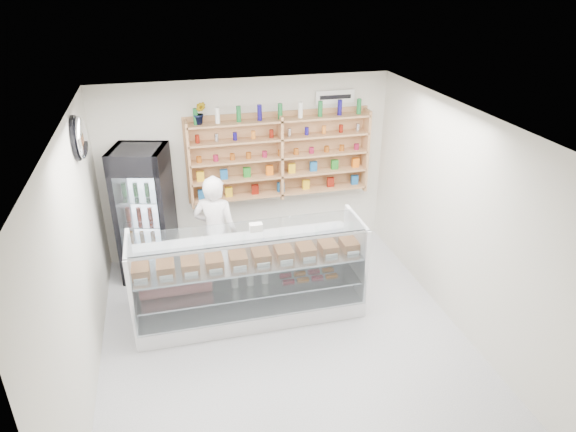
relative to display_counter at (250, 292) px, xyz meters
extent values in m
plane|color=silver|center=(0.33, -0.63, -0.36)|extent=(5.00, 5.00, 0.00)
plane|color=white|center=(0.33, -0.63, 2.44)|extent=(5.00, 5.00, 0.00)
plane|color=beige|center=(0.33, 1.87, 1.04)|extent=(4.50, 0.00, 4.50)
plane|color=beige|center=(0.33, -3.13, 1.04)|extent=(4.50, 0.00, 4.50)
plane|color=beige|center=(-1.92, -0.63, 1.04)|extent=(0.00, 5.00, 5.00)
plane|color=beige|center=(2.58, -0.63, 1.04)|extent=(0.00, 5.00, 5.00)
cube|color=white|center=(0.00, -0.01, -0.23)|extent=(2.98, 0.84, 0.25)
cube|color=white|center=(0.00, 0.38, 0.20)|extent=(2.98, 0.05, 0.63)
cube|color=silver|center=(0.00, -0.01, 0.15)|extent=(2.86, 0.74, 0.02)
cube|color=silver|center=(0.00, -0.01, 0.52)|extent=(2.92, 0.78, 0.02)
cube|color=silver|center=(0.00, -0.42, 0.41)|extent=(2.92, 0.12, 1.04)
cube|color=silver|center=(0.00, -0.06, 0.93)|extent=(2.92, 0.59, 0.01)
imported|color=silver|center=(-0.32, 0.83, 0.50)|extent=(0.74, 0.62, 1.72)
cube|color=black|center=(-1.27, 1.36, 0.65)|extent=(0.88, 0.87, 2.02)
cube|color=#2B0434|center=(-1.18, 1.04, 1.51)|extent=(0.70, 0.21, 0.28)
cube|color=silver|center=(-1.18, 1.02, 0.56)|extent=(0.59, 0.17, 1.60)
cube|color=tan|center=(-0.57, 1.71, 1.23)|extent=(0.04, 0.28, 1.33)
cube|color=tan|center=(0.83, 1.71, 1.23)|extent=(0.04, 0.28, 1.33)
cube|color=tan|center=(2.23, 1.71, 1.23)|extent=(0.04, 0.28, 1.33)
cube|color=tan|center=(0.83, 1.71, 0.64)|extent=(2.80, 0.28, 0.03)
cube|color=tan|center=(0.83, 1.71, 0.94)|extent=(2.80, 0.28, 0.03)
cube|color=tan|center=(0.83, 1.71, 1.24)|extent=(2.80, 0.28, 0.03)
cube|color=tan|center=(0.83, 1.71, 1.54)|extent=(2.80, 0.28, 0.03)
cube|color=tan|center=(0.83, 1.71, 1.82)|extent=(2.80, 0.28, 0.03)
imported|color=#1E6626|center=(-0.36, 1.71, 2.01)|extent=(0.21, 0.18, 0.34)
ellipsoid|color=silver|center=(-1.84, 0.57, 2.09)|extent=(0.15, 0.50, 0.50)
cube|color=white|center=(1.73, 1.84, 2.09)|extent=(0.62, 0.03, 0.20)
camera|label=1|loc=(-0.89, -5.65, 3.90)|focal=32.00mm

